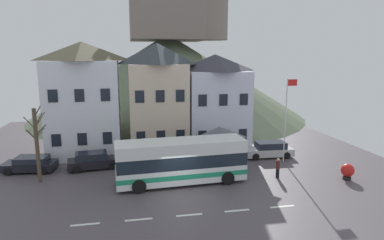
# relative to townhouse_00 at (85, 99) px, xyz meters

# --- Properties ---
(ground_plane) EXTENTS (40.00, 60.00, 0.07)m
(ground_plane) POSITION_rel_townhouse_00_xyz_m (7.44, -12.25, -5.37)
(ground_plane) COLOR #4F474D
(townhouse_00) EXTENTS (6.51, 6.56, 10.68)m
(townhouse_00) POSITION_rel_townhouse_00_xyz_m (0.00, 0.00, 0.00)
(townhouse_00) COLOR white
(townhouse_00) RESTS_ON ground_plane
(townhouse_01) EXTENTS (5.48, 5.11, 10.58)m
(townhouse_01) POSITION_rel_townhouse_00_xyz_m (6.95, -0.72, -0.05)
(townhouse_01) COLOR beige
(townhouse_01) RESTS_ON ground_plane
(townhouse_02) EXTENTS (6.01, 6.37, 9.51)m
(townhouse_02) POSITION_rel_townhouse_00_xyz_m (12.88, -0.09, -0.58)
(townhouse_02) COLOR silver
(townhouse_02) RESTS_ON ground_plane
(hilltop_castle) EXTENTS (41.89, 41.89, 19.90)m
(hilltop_castle) POSITION_rel_townhouse_00_xyz_m (10.53, 19.34, 1.40)
(hilltop_castle) COLOR #5A674D
(hilltop_castle) RESTS_ON ground_plane
(transit_bus) EXTENTS (9.74, 3.12, 3.27)m
(transit_bus) POSITION_rel_townhouse_00_xyz_m (7.80, -9.73, -3.69)
(transit_bus) COLOR white
(transit_bus) RESTS_ON ground_plane
(bus_shelter) EXTENTS (3.60, 3.60, 3.43)m
(bus_shelter) POSITION_rel_townhouse_00_xyz_m (11.67, -6.29, -2.45)
(bus_shelter) COLOR #473D33
(bus_shelter) RESTS_ON ground_plane
(parked_car_00) EXTENTS (4.60, 2.09, 1.45)m
(parked_car_00) POSITION_rel_townhouse_00_xyz_m (16.93, -4.86, -4.63)
(parked_car_00) COLOR silver
(parked_car_00) RESTS_ON ground_plane
(parked_car_01) EXTENTS (4.42, 2.27, 1.41)m
(parked_car_01) POSITION_rel_townhouse_00_xyz_m (1.04, -5.17, -4.65)
(parked_car_01) COLOR black
(parked_car_01) RESTS_ON ground_plane
(parked_car_02) EXTENTS (4.31, 2.42, 1.26)m
(parked_car_02) POSITION_rel_townhouse_00_xyz_m (-4.00, -4.88, -4.71)
(parked_car_02) COLOR black
(parked_car_02) RESTS_ON ground_plane
(pedestrian_00) EXTENTS (0.32, 0.33, 1.63)m
(pedestrian_00) POSITION_rel_townhouse_00_xyz_m (11.57, -7.59, -4.43)
(pedestrian_00) COLOR #2D2D38
(pedestrian_00) RESTS_ON ground_plane
(pedestrian_01) EXTENTS (0.30, 0.34, 1.61)m
(pedestrian_01) POSITION_rel_townhouse_00_xyz_m (15.33, -10.18, -4.47)
(pedestrian_01) COLOR black
(pedestrian_01) RESTS_ON ground_plane
(public_bench) EXTENTS (1.52, 0.48, 0.87)m
(public_bench) POSITION_rel_townhouse_00_xyz_m (11.06, -3.73, -4.87)
(public_bench) COLOR #33473D
(public_bench) RESTS_ON ground_plane
(flagpole) EXTENTS (0.95, 0.10, 7.44)m
(flagpole) POSITION_rel_townhouse_00_xyz_m (17.76, -6.39, -1.05)
(flagpole) COLOR silver
(flagpole) RESTS_ON ground_plane
(harbour_buoy) EXTENTS (1.01, 1.01, 1.26)m
(harbour_buoy) POSITION_rel_townhouse_00_xyz_m (20.44, -11.53, -4.63)
(harbour_buoy) COLOR black
(harbour_buoy) RESTS_ON ground_plane
(bare_tree_00) EXTENTS (1.32, 1.94, 5.86)m
(bare_tree_00) POSITION_rel_townhouse_00_xyz_m (-2.64, -7.56, -2.37)
(bare_tree_00) COLOR brown
(bare_tree_00) RESTS_ON ground_plane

